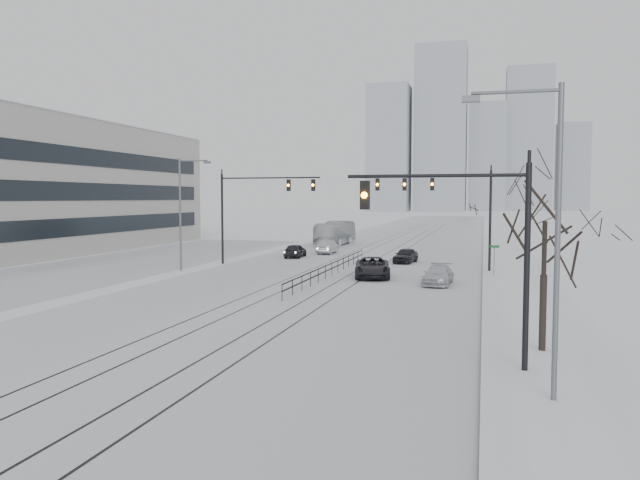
{
  "coord_description": "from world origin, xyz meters",
  "views": [
    {
      "loc": [
        11.0,
        -15.36,
        5.85
      ],
      "look_at": [
        1.0,
        22.67,
        3.2
      ],
      "focal_mm": 35.0,
      "sensor_mm": 36.0,
      "label": 1
    }
  ],
  "objects": [
    {
      "name": "sedan_sb_inner",
      "position": [
        -6.89,
        43.09,
        0.68
      ],
      "size": [
        1.8,
        4.06,
        1.36
      ],
      "primitive_type": "imported",
      "rotation": [
        0.0,
        0.0,
        3.19
      ],
      "color": "black",
      "rests_on": "ground"
    },
    {
      "name": "bare_tree",
      "position": [
        13.2,
        9.0,
        4.49
      ],
      "size": [
        4.4,
        4.4,
        6.1
      ],
      "color": "black",
      "rests_on": "ground"
    },
    {
      "name": "traffic_mast_nw",
      "position": [
        -8.52,
        36.0,
        5.57
      ],
      "size": [
        9.1,
        0.37,
        8.0
      ],
      "color": "black",
      "rests_on": "ground"
    },
    {
      "name": "median_fence",
      "position": [
        0.0,
        30.0,
        0.53
      ],
      "size": [
        0.06,
        24.0,
        1.0
      ],
      "color": "black",
      "rests_on": "ground"
    },
    {
      "name": "skyline",
      "position": [
        5.02,
        273.63,
        30.65
      ],
      "size": [
        96.0,
        48.0,
        72.0
      ],
      "color": "#90969E",
      "rests_on": "ground"
    },
    {
      "name": "street_light_west",
      "position": [
        -12.2,
        30.0,
        5.21
      ],
      "size": [
        2.73,
        0.25,
        9.0
      ],
      "color": "#595B60",
      "rests_on": "ground"
    },
    {
      "name": "sedan_nb_far",
      "position": [
        4.25,
        40.68,
        0.67
      ],
      "size": [
        2.16,
        4.14,
        1.34
      ],
      "primitive_type": "imported",
      "rotation": [
        0.0,
        0.0,
        -0.15
      ],
      "color": "black",
      "rests_on": "ground"
    },
    {
      "name": "box_truck",
      "position": [
        -6.81,
        59.91,
        1.47
      ],
      "size": [
        2.99,
        10.69,
        2.95
      ],
      "primitive_type": "imported",
      "rotation": [
        0.0,
        0.0,
        3.09
      ],
      "color": "#B8BBBD",
      "rests_on": "ground"
    },
    {
      "name": "tram_rails",
      "position": [
        -0.0,
        40.0,
        0.02
      ],
      "size": [
        5.3,
        180.0,
        0.01
      ],
      "color": "black",
      "rests_on": "ground"
    },
    {
      "name": "sedan_nb_right",
      "position": [
        8.09,
        27.09,
        0.65
      ],
      "size": [
        2.03,
        4.53,
        1.29
      ],
      "primitive_type": "imported",
      "rotation": [
        0.0,
        0.0,
        -0.05
      ],
      "color": "silver",
      "rests_on": "ground"
    },
    {
      "name": "ground",
      "position": [
        0.0,
        0.0,
        0.0
      ],
      "size": [
        500.0,
        500.0,
        0.0
      ],
      "primitive_type": "plane",
      "color": "white",
      "rests_on": "ground"
    },
    {
      "name": "street_light_east",
      "position": [
        12.7,
        3.0,
        5.21
      ],
      "size": [
        2.73,
        0.25,
        9.0
      ],
      "color": "#595B60",
      "rests_on": "ground"
    },
    {
      "name": "traffic_mast_near",
      "position": [
        10.79,
        6.0,
        4.56
      ],
      "size": [
        6.1,
        0.37,
        7.0
      ],
      "color": "black",
      "rests_on": "ground"
    },
    {
      "name": "traffic_mast_ne",
      "position": [
        8.15,
        34.99,
        5.76
      ],
      "size": [
        9.6,
        0.37,
        8.0
      ],
      "color": "black",
      "rests_on": "ground"
    },
    {
      "name": "parking_strip",
      "position": [
        -20.0,
        35.0,
        0.01
      ],
      "size": [
        14.0,
        60.0,
        0.03
      ],
      "primitive_type": "cube",
      "color": "silver",
      "rests_on": "ground"
    },
    {
      "name": "street_sign",
      "position": [
        11.8,
        32.0,
        1.61
      ],
      "size": [
        0.7,
        0.06,
        2.4
      ],
      "color": "#595B60",
      "rests_on": "ground"
    },
    {
      "name": "road",
      "position": [
        0.0,
        60.0,
        0.01
      ],
      "size": [
        22.0,
        260.0,
        0.02
      ],
      "primitive_type": "cube",
      "color": "silver",
      "rests_on": "ground"
    },
    {
      "name": "sidewalk_east",
      "position": [
        13.5,
        60.0,
        0.08
      ],
      "size": [
        5.0,
        260.0,
        0.16
      ],
      "primitive_type": "cube",
      "color": "white",
      "rests_on": "ground"
    },
    {
      "name": "sedan_nb_front",
      "position": [
        3.16,
        29.56,
        0.75
      ],
      "size": [
        3.42,
        5.75,
        1.5
      ],
      "primitive_type": "imported",
      "rotation": [
        0.0,
        0.0,
        0.18
      ],
      "color": "black",
      "rests_on": "ground"
    },
    {
      "name": "sedan_sb_outer",
      "position": [
        -4.83,
        47.92,
        0.7
      ],
      "size": [
        1.5,
        4.26,
        1.4
      ],
      "primitive_type": "imported",
      "rotation": [
        0.0,
        0.0,
        3.14
      ],
      "color": "#9C9FA3",
      "rests_on": "ground"
    },
    {
      "name": "curb",
      "position": [
        11.05,
        60.0,
        0.06
      ],
      "size": [
        0.1,
        260.0,
        0.12
      ],
      "primitive_type": "cube",
      "color": "gray",
      "rests_on": "ground"
    }
  ]
}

